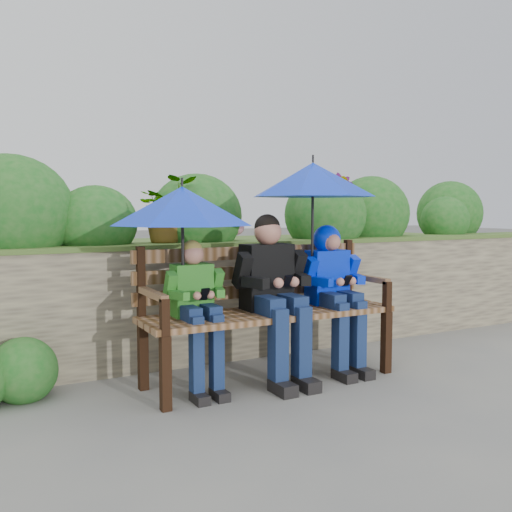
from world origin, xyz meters
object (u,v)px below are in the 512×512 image
boy_left (197,304)px  boy_middle (274,288)px  park_bench (265,302)px  umbrella_right (313,180)px  boy_right (334,283)px  umbrella_left (182,206)px

boy_left → boy_middle: boy_middle is taller
park_bench → umbrella_right: 1.04m
park_bench → boy_right: bearing=-8.0°
park_bench → umbrella_right: umbrella_right is taller
boy_middle → boy_right: size_ratio=1.08×
umbrella_right → umbrella_left: bearing=-179.2°
umbrella_left → boy_right: bearing=-2.0°
park_bench → boy_right: size_ratio=1.68×
boy_right → boy_middle: bearing=-177.8°
park_bench → boy_middle: bearing=-79.9°
boy_left → umbrella_left: umbrella_left is taller
boy_middle → boy_left: bearing=178.2°
park_bench → boy_left: (-0.60, -0.09, 0.04)m
boy_left → umbrella_left: (-0.08, 0.05, 0.70)m
park_bench → umbrella_left: umbrella_left is taller
boy_right → umbrella_left: (-1.27, 0.04, 0.62)m
boy_middle → boy_right: 0.57m
park_bench → umbrella_left: (-0.68, -0.04, 0.74)m
boy_left → umbrella_right: bearing=3.5°
boy_right → umbrella_right: size_ratio=1.20×
boy_middle → umbrella_left: 0.94m
park_bench → boy_middle: boy_middle is taller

